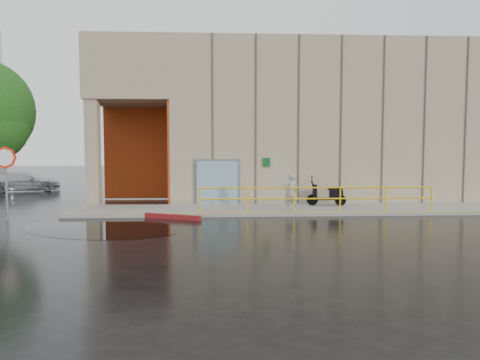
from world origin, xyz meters
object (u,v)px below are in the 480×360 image
object	(u,v)px
person	(291,192)
stop_sign	(5,167)
red_curb	(173,217)
scooter	(327,188)
car_c	(24,182)

from	to	relation	value
person	stop_sign	size ratio (longest dim) A/B	0.55
red_curb	stop_sign	bearing A→B (deg)	179.65
stop_sign	scooter	bearing A→B (deg)	-13.10
red_curb	car_c	world-z (taller)	car_c
person	red_curb	size ratio (longest dim) A/B	0.65
person	red_curb	distance (m)	4.97
person	scooter	bearing A→B (deg)	-140.24
person	scooter	size ratio (longest dim) A/B	0.87
person	red_curb	xyz separation A→B (m)	(-4.80, -1.00, -0.84)
scooter	stop_sign	xyz separation A→B (m)	(-12.96, -2.56, 1.09)
person	car_c	distance (m)	18.83
red_curb	person	bearing A→B (deg)	11.82
scooter	stop_sign	bearing A→B (deg)	-160.95
red_curb	car_c	distance (m)	15.84
red_curb	car_c	bearing A→B (deg)	132.90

